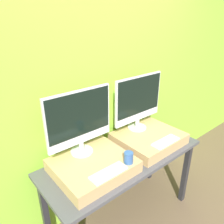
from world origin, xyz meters
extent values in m
cube|color=#8CC638|center=(0.00, 0.67, 1.30)|extent=(8.00, 0.04, 2.60)
cube|color=#47474C|center=(0.00, 0.30, 0.75)|extent=(1.47, 0.60, 0.03)
cube|color=#232328|center=(0.67, 0.06, 0.37)|extent=(0.05, 0.05, 0.73)
cube|color=#232328|center=(-0.67, 0.54, 0.37)|extent=(0.05, 0.05, 0.73)
cube|color=#232328|center=(0.67, 0.54, 0.37)|extent=(0.05, 0.05, 0.73)
cube|color=tan|center=(-0.32, 0.30, 0.81)|extent=(0.58, 0.51, 0.10)
cylinder|color=silver|center=(-0.32, 0.46, 0.87)|extent=(0.18, 0.18, 0.01)
cylinder|color=silver|center=(-0.32, 0.46, 0.91)|extent=(0.04, 0.04, 0.08)
cube|color=silver|center=(-0.32, 0.46, 1.17)|extent=(0.56, 0.02, 0.44)
cube|color=black|center=(-0.32, 0.45, 1.20)|extent=(0.54, 0.00, 0.35)
cube|color=silver|center=(-0.32, 0.45, 0.98)|extent=(0.56, 0.00, 0.06)
cube|color=silver|center=(-0.32, 0.11, 0.87)|extent=(0.29, 0.10, 0.01)
cube|color=#B2B2B7|center=(-0.32, 0.11, 0.87)|extent=(0.27, 0.09, 0.00)
cylinder|color=#335693|center=(-0.13, 0.11, 0.91)|extent=(0.07, 0.07, 0.09)
cube|color=tan|center=(0.32, 0.30, 0.81)|extent=(0.58, 0.51, 0.10)
cylinder|color=silver|center=(0.32, 0.46, 0.87)|extent=(0.18, 0.18, 0.01)
cylinder|color=silver|center=(0.32, 0.46, 0.91)|extent=(0.04, 0.04, 0.08)
cube|color=silver|center=(0.32, 0.46, 1.17)|extent=(0.56, 0.02, 0.44)
cube|color=black|center=(0.32, 0.45, 1.20)|extent=(0.54, 0.00, 0.35)
cube|color=silver|center=(0.32, 0.45, 0.98)|extent=(0.56, 0.00, 0.06)
cube|color=silver|center=(0.32, 0.11, 0.87)|extent=(0.29, 0.10, 0.01)
cube|color=#B2B2B7|center=(0.32, 0.11, 0.87)|extent=(0.27, 0.09, 0.00)
camera|label=1|loc=(-1.10, -0.85, 1.89)|focal=35.00mm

